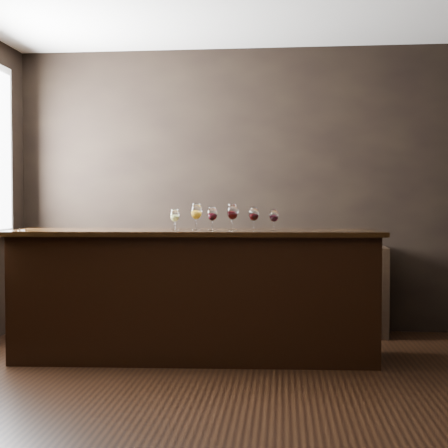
# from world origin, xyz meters

# --- Properties ---
(ground) EXTENTS (5.00, 5.00, 0.00)m
(ground) POSITION_xyz_m (0.00, 0.00, 0.00)
(ground) COLOR black
(ground) RESTS_ON ground
(room_shell) EXTENTS (5.02, 4.52, 2.81)m
(room_shell) POSITION_xyz_m (-0.23, 0.11, 1.81)
(room_shell) COLOR black
(room_shell) RESTS_ON ground
(bar_counter) EXTENTS (2.91, 0.77, 1.01)m
(bar_counter) POSITION_xyz_m (-0.54, 1.01, 0.50)
(bar_counter) COLOR black
(bar_counter) RESTS_ON ground
(bar_top) EXTENTS (3.01, 0.85, 0.04)m
(bar_top) POSITION_xyz_m (-0.54, 1.01, 1.03)
(bar_top) COLOR black
(bar_top) RESTS_ON bar_counter
(back_bar_shelf) EXTENTS (2.36, 0.40, 0.85)m
(back_bar_shelf) POSITION_xyz_m (-0.03, 2.03, 0.42)
(back_bar_shelf) COLOR black
(back_bar_shelf) RESTS_ON ground
(glass_white) EXTENTS (0.07, 0.07, 0.17)m
(glass_white) POSITION_xyz_m (-0.70, 0.99, 1.16)
(glass_white) COLOR white
(glass_white) RESTS_ON bar_top
(glass_amber) EXTENTS (0.09, 0.09, 0.22)m
(glass_amber) POSITION_xyz_m (-0.53, 1.05, 1.19)
(glass_amber) COLOR white
(glass_amber) RESTS_ON bar_top
(glass_red_a) EXTENTS (0.08, 0.08, 0.19)m
(glass_red_a) POSITION_xyz_m (-0.39, 0.98, 1.18)
(glass_red_a) COLOR white
(glass_red_a) RESTS_ON bar_top
(glass_red_b) EXTENTS (0.09, 0.09, 0.21)m
(glass_red_b) POSITION_xyz_m (-0.23, 1.04, 1.19)
(glass_red_b) COLOR white
(glass_red_b) RESTS_ON bar_top
(glass_red_c) EXTENTS (0.08, 0.08, 0.19)m
(glass_red_c) POSITION_xyz_m (-0.06, 1.00, 1.17)
(glass_red_c) COLOR white
(glass_red_c) RESTS_ON bar_top
(glass_red_d) EXTENTS (0.07, 0.07, 0.17)m
(glass_red_d) POSITION_xyz_m (0.10, 1.00, 1.16)
(glass_red_d) COLOR white
(glass_red_d) RESTS_ON bar_top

